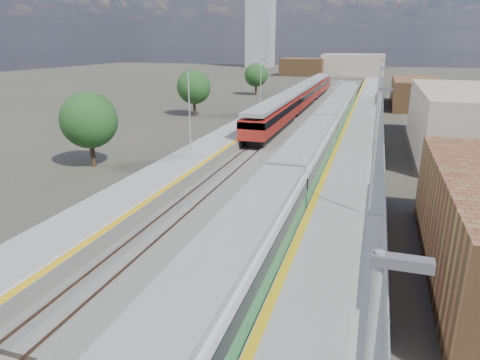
% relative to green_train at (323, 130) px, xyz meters
% --- Properties ---
extents(ground, '(320.00, 320.00, 0.00)m').
position_rel_green_train_xyz_m(ground, '(-1.50, 8.75, -2.20)').
color(ground, '#47443A').
rests_on(ground, ground).
extents(ballast_bed, '(10.50, 155.00, 0.06)m').
position_rel_green_train_xyz_m(ballast_bed, '(-3.75, 11.25, -2.17)').
color(ballast_bed, '#565451').
rests_on(ballast_bed, ground).
extents(tracks, '(8.96, 160.00, 0.17)m').
position_rel_green_train_xyz_m(tracks, '(-3.15, 12.92, -2.09)').
color(tracks, '#4C3323').
rests_on(tracks, ground).
extents(platform_right, '(4.70, 155.00, 8.52)m').
position_rel_green_train_xyz_m(platform_right, '(3.78, 11.24, -1.66)').
color(platform_right, slate).
rests_on(platform_right, ground).
extents(platform_left, '(4.30, 155.00, 8.52)m').
position_rel_green_train_xyz_m(platform_left, '(-10.55, 11.24, -1.68)').
color(platform_left, slate).
rests_on(platform_left, ground).
extents(buildings, '(72.00, 185.50, 40.00)m').
position_rel_green_train_xyz_m(buildings, '(-19.62, 97.35, 8.51)').
color(buildings, brown).
rests_on(buildings, ground).
extents(green_train, '(2.83, 78.85, 3.12)m').
position_rel_green_train_xyz_m(green_train, '(0.00, 0.00, 0.00)').
color(green_train, black).
rests_on(green_train, ground).
extents(red_train, '(3.01, 60.91, 3.79)m').
position_rel_green_train_xyz_m(red_train, '(-7.00, 27.71, 0.05)').
color(red_train, black).
rests_on(red_train, ground).
extents(tree_a, '(4.99, 4.99, 6.77)m').
position_rel_green_train_xyz_m(tree_a, '(-19.14, -12.28, 2.06)').
color(tree_a, '#382619').
rests_on(tree_a, ground).
extents(tree_b, '(5.12, 5.12, 6.94)m').
position_rel_green_train_xyz_m(tree_b, '(-21.47, 16.35, 2.17)').
color(tree_b, '#382619').
rests_on(tree_b, ground).
extents(tree_c, '(4.91, 4.91, 6.65)m').
position_rel_green_train_xyz_m(tree_c, '(-19.72, 45.19, 1.99)').
color(tree_c, '#382619').
rests_on(tree_c, ground).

